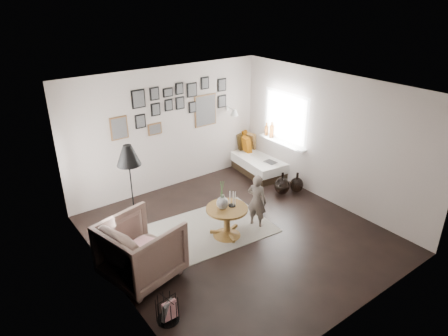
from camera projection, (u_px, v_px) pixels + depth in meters
ground at (239, 234)px, 7.10m from camera, size 4.80×4.80×0.00m
wall_back at (168, 130)px, 8.31m from camera, size 4.50×0.00×4.50m
wall_front at (364, 234)px, 4.81m from camera, size 4.50×0.00×4.50m
wall_left at (109, 210)px, 5.34m from camera, size 0.00×4.80×4.80m
wall_right at (329, 139)px, 7.79m from camera, size 0.00×4.80×4.80m
ceiling at (241, 90)px, 6.02m from camera, size 4.80×4.80×0.00m
door_left at (82, 192)px, 6.32m from camera, size 0.00×2.14×2.14m
window_right at (278, 139)px, 8.88m from camera, size 0.15×1.32×1.30m
gallery_wall at (179, 107)px, 8.27m from camera, size 2.74×0.03×1.08m
wall_sconce at (234, 112)px, 8.89m from camera, size 0.18×0.36×0.16m
rug at (211, 229)px, 7.25m from camera, size 2.25×1.67×0.01m
pedestal_table at (227, 223)px, 6.95m from camera, size 0.72×0.72×0.57m
vase at (222, 201)px, 6.73m from camera, size 0.21×0.21×0.52m
candles at (232, 199)px, 6.83m from camera, size 0.12×0.12×0.27m
daybed at (252, 159)px, 9.53m from camera, size 0.95×1.85×0.86m
magazine_on_daybed at (270, 162)px, 9.01m from camera, size 0.21×0.28×0.01m
armchair at (141, 250)px, 5.91m from camera, size 1.24×1.22×0.94m
armchair_cushion at (142, 247)px, 5.95m from camera, size 0.51×0.52×0.19m
floor_lamp at (128, 159)px, 6.46m from camera, size 0.40×0.40×1.71m
magazine_basket at (167, 309)px, 5.21m from camera, size 0.33×0.33×0.36m
demijohn_large at (282, 186)px, 8.41m from camera, size 0.33×0.33×0.49m
demijohn_small at (297, 185)px, 8.50m from camera, size 0.29×0.29×0.45m
child at (257, 201)px, 7.17m from camera, size 0.37×0.44×1.01m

